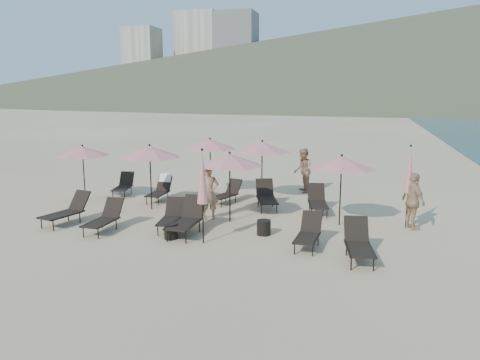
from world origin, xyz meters
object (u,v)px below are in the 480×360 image
(lounger_10, at_px, (317,200))
(umbrella_open_5, at_px, (83,151))
(lounger_8, at_px, (227,193))
(side_table_0, at_px, (171,231))
(lounger_1, at_px, (104,218))
(lounger_3, at_px, (187,218))
(beachgoer_c, at_px, (413,201))
(umbrella_open_2, at_px, (342,162))
(umbrella_closed_0, at_px, (202,178))
(umbrella_closed_1, at_px, (409,170))
(lounger_4, at_px, (308,233))
(lounger_6, at_px, (124,185))
(umbrella_open_0, at_px, (150,152))
(beachgoer_b, at_px, (303,171))
(side_table_1, at_px, (264,228))
(lounger_7, at_px, (160,189))
(lounger_9, at_px, (266,196))
(umbrella_open_3, at_px, (210,144))
(lounger_5, at_px, (359,242))
(lounger_2, at_px, (171,216))
(umbrella_open_1, at_px, (230,160))
(umbrella_open_4, at_px, (262,147))
(beachgoer_a, at_px, (209,193))
(lounger_0, at_px, (67,210))

(lounger_10, height_order, umbrella_open_5, umbrella_open_5)
(lounger_8, distance_m, side_table_0, 4.73)
(lounger_1, xyz_separation_m, side_table_0, (2.25, -0.17, -0.20))
(lounger_1, relative_size, lounger_3, 0.87)
(lounger_10, distance_m, beachgoer_c, 3.33)
(umbrella_open_2, bearing_deg, umbrella_closed_0, -140.89)
(lounger_3, relative_size, umbrella_closed_1, 0.70)
(lounger_4, relative_size, umbrella_open_2, 0.67)
(lounger_3, bearing_deg, lounger_6, 135.28)
(umbrella_open_0, height_order, beachgoer_b, umbrella_open_0)
(umbrella_open_2, relative_size, beachgoer_c, 1.29)
(umbrella_open_5, relative_size, side_table_1, 4.99)
(lounger_7, height_order, lounger_9, lounger_9)
(umbrella_open_3, height_order, side_table_1, umbrella_open_3)
(side_table_1, relative_size, beachgoer_b, 0.24)
(lounger_5, distance_m, lounger_6, 10.92)
(umbrella_closed_0, bearing_deg, beachgoer_c, 27.69)
(umbrella_open_0, bearing_deg, beachgoer_b, 42.35)
(lounger_2, distance_m, lounger_8, 3.86)
(beachgoer_c, bearing_deg, umbrella_open_1, 66.53)
(beachgoer_c, bearing_deg, umbrella_open_3, 36.72)
(umbrella_open_2, relative_size, umbrella_open_5, 1.03)
(lounger_5, distance_m, lounger_8, 7.10)
(lounger_8, relative_size, side_table_0, 3.56)
(lounger_6, distance_m, umbrella_open_3, 3.96)
(lounger_5, bearing_deg, umbrella_closed_1, 58.76)
(lounger_6, bearing_deg, lounger_3, -56.76)
(umbrella_open_4, distance_m, side_table_0, 5.97)
(beachgoer_a, bearing_deg, umbrella_open_0, 135.93)
(lounger_1, bearing_deg, lounger_7, 92.80)
(umbrella_open_2, distance_m, beachgoer_a, 4.40)
(lounger_1, relative_size, beachgoer_b, 0.85)
(lounger_7, bearing_deg, side_table_0, -63.97)
(umbrella_open_3, bearing_deg, lounger_0, -117.99)
(beachgoer_a, distance_m, beachgoer_b, 5.68)
(umbrella_open_3, bearing_deg, side_table_1, -55.90)
(lounger_1, xyz_separation_m, beachgoer_b, (5.00, 7.30, 0.51))
(umbrella_open_4, distance_m, beachgoer_b, 2.65)
(lounger_1, bearing_deg, lounger_8, 61.98)
(lounger_7, height_order, umbrella_open_0, umbrella_open_0)
(umbrella_open_0, xyz_separation_m, side_table_0, (2.10, -3.04, -1.88))
(umbrella_open_0, height_order, umbrella_open_3, umbrella_open_0)
(lounger_10, relative_size, umbrella_open_0, 0.72)
(umbrella_open_0, relative_size, beachgoer_c, 1.34)
(lounger_6, xyz_separation_m, umbrella_open_5, (-0.88, -1.41, 1.55))
(umbrella_open_5, relative_size, umbrella_closed_0, 0.83)
(lounger_7, xyz_separation_m, beachgoer_b, (5.16, 2.99, 0.47))
(lounger_2, bearing_deg, lounger_0, 175.66)
(lounger_8, distance_m, umbrella_closed_1, 6.74)
(lounger_7, bearing_deg, side_table_1, -36.81)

